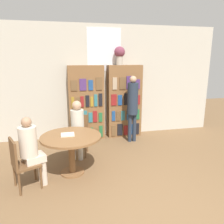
# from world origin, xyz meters

# --- Properties ---
(ground_plane) EXTENTS (16.00, 16.00, 0.00)m
(ground_plane) POSITION_xyz_m (0.00, 0.00, 0.00)
(ground_plane) COLOR brown
(wall_back) EXTENTS (6.40, 0.07, 3.00)m
(wall_back) POSITION_xyz_m (0.00, 3.57, 1.51)
(wall_back) COLOR beige
(wall_back) RESTS_ON ground_plane
(bookshelf_left) EXTENTS (0.92, 0.34, 1.96)m
(bookshelf_left) POSITION_xyz_m (-0.52, 3.37, 0.97)
(bookshelf_left) COLOR brown
(bookshelf_left) RESTS_ON ground_plane
(bookshelf_right) EXTENTS (0.92, 0.34, 1.96)m
(bookshelf_right) POSITION_xyz_m (0.52, 3.37, 0.97)
(bookshelf_right) COLOR brown
(bookshelf_right) RESTS_ON ground_plane
(flower_vase) EXTENTS (0.28, 0.28, 0.47)m
(flower_vase) POSITION_xyz_m (0.38, 3.38, 2.24)
(flower_vase) COLOR #B7AD9E
(flower_vase) RESTS_ON bookshelf_right
(reading_table) EXTENTS (1.11, 1.11, 0.75)m
(reading_table) POSITION_xyz_m (-1.01, 1.53, 0.61)
(reading_table) COLOR brown
(reading_table) RESTS_ON ground_plane
(chair_near_camera) EXTENTS (0.52, 0.52, 0.89)m
(chair_near_camera) POSITION_xyz_m (-1.83, 1.19, 0.49)
(chair_near_camera) COLOR brown
(chair_near_camera) RESTS_ON ground_plane
(chair_left_side) EXTENTS (0.48, 0.48, 0.89)m
(chair_left_side) POSITION_xyz_m (-0.81, 2.40, 0.49)
(chair_left_side) COLOR brown
(chair_left_side) RESTS_ON ground_plane
(seated_reader_left) EXTENTS (0.35, 0.41, 1.25)m
(seated_reader_left) POSITION_xyz_m (-0.85, 2.23, 0.72)
(seated_reader_left) COLOR beige
(seated_reader_left) RESTS_ON ground_plane
(seated_reader_right) EXTENTS (0.42, 0.39, 1.22)m
(seated_reader_right) POSITION_xyz_m (-1.67, 1.26, 0.70)
(seated_reader_right) COLOR beige
(seated_reader_right) RESTS_ON ground_plane
(librarian_standing) EXTENTS (0.27, 0.54, 1.71)m
(librarian_standing) POSITION_xyz_m (0.60, 2.87, 1.03)
(librarian_standing) COLOR #232D3D
(librarian_standing) RESTS_ON ground_plane
(open_book_on_table) EXTENTS (0.24, 0.18, 0.03)m
(open_book_on_table) POSITION_xyz_m (-1.07, 1.57, 0.76)
(open_book_on_table) COLOR silver
(open_book_on_table) RESTS_ON reading_table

